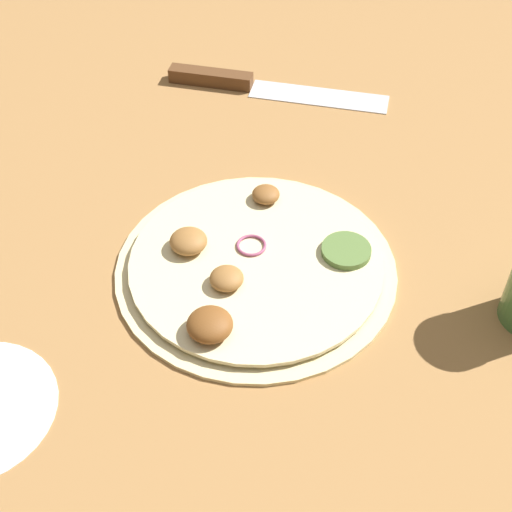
# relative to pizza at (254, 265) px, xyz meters

# --- Properties ---
(ground_plane) EXTENTS (3.00, 3.00, 0.00)m
(ground_plane) POSITION_rel_pizza_xyz_m (0.00, -0.00, -0.01)
(ground_plane) COLOR #9E703F
(pizza) EXTENTS (0.27, 0.27, 0.03)m
(pizza) POSITION_rel_pizza_xyz_m (0.00, 0.00, 0.00)
(pizza) COLOR beige
(pizza) RESTS_ON ground_plane
(knife) EXTENTS (0.16, 0.26, 0.02)m
(knife) POSITION_rel_pizza_xyz_m (0.23, 0.22, -0.00)
(knife) COLOR silver
(knife) RESTS_ON ground_plane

